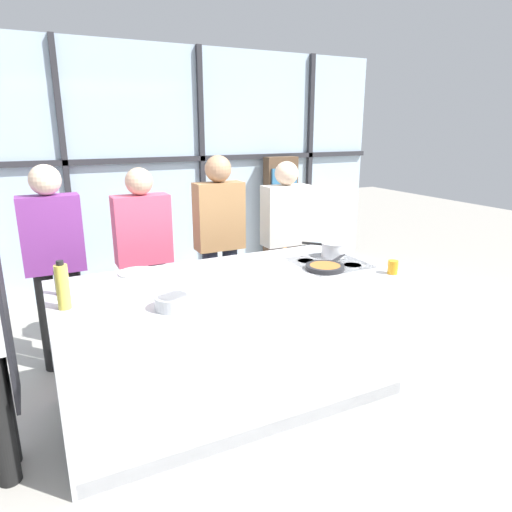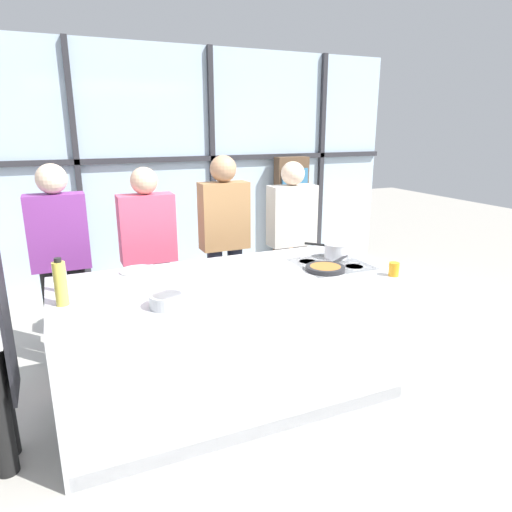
# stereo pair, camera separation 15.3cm
# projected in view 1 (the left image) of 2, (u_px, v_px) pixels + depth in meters

# --- Properties ---
(ground_plane) EXTENTS (18.00, 18.00, 0.00)m
(ground_plane) POSITION_uv_depth(u_px,v_px,m) (233.00, 397.00, 3.34)
(ground_plane) COLOR #ADA89E
(back_window_wall) EXTENTS (6.40, 0.10, 2.80)m
(back_window_wall) POSITION_uv_depth(u_px,v_px,m) (138.00, 172.00, 5.22)
(back_window_wall) COLOR silver
(back_window_wall) RESTS_ON ground_plane
(bookshelf) EXTENTS (0.43, 0.19, 1.54)m
(bookshelf) POSITION_uv_depth(u_px,v_px,m) (280.00, 216.00, 6.01)
(bookshelf) COLOR brown
(bookshelf) RESTS_ON ground_plane
(demo_island) EXTENTS (2.30, 1.03, 0.92)m
(demo_island) POSITION_uv_depth(u_px,v_px,m) (232.00, 340.00, 3.21)
(demo_island) COLOR silver
(demo_island) RESTS_ON ground_plane
(spectator_far_left) EXTENTS (0.44, 0.23, 1.64)m
(spectator_far_left) POSITION_uv_depth(u_px,v_px,m) (55.00, 258.00, 3.53)
(spectator_far_left) COLOR black
(spectator_far_left) RESTS_ON ground_plane
(spectator_center_left) EXTENTS (0.46, 0.22, 1.59)m
(spectator_center_left) POSITION_uv_depth(u_px,v_px,m) (144.00, 252.00, 3.84)
(spectator_center_left) COLOR black
(spectator_center_left) RESTS_ON ground_plane
(spectator_center_right) EXTENTS (0.44, 0.23, 1.67)m
(spectator_center_right) POSITION_uv_depth(u_px,v_px,m) (220.00, 236.00, 4.12)
(spectator_center_right) COLOR #232838
(spectator_center_right) RESTS_ON ground_plane
(spectator_far_right) EXTENTS (0.45, 0.22, 1.60)m
(spectator_far_right) POSITION_uv_depth(u_px,v_px,m) (285.00, 235.00, 4.44)
(spectator_far_right) COLOR #47382D
(spectator_far_right) RESTS_ON ground_plane
(frying_pan) EXTENTS (0.46, 0.34, 0.04)m
(frying_pan) POSITION_uv_depth(u_px,v_px,m) (325.00, 267.00, 3.28)
(frying_pan) COLOR #232326
(frying_pan) RESTS_ON demo_island
(saucepan) EXTENTS (0.27, 0.28, 0.11)m
(saucepan) POSITION_uv_depth(u_px,v_px,m) (333.00, 249.00, 3.58)
(saucepan) COLOR silver
(saucepan) RESTS_ON demo_island
(white_plate) EXTENTS (0.26, 0.26, 0.01)m
(white_plate) POSITION_uv_depth(u_px,v_px,m) (137.00, 272.00, 3.19)
(white_plate) COLOR white
(white_plate) RESTS_ON demo_island
(mixing_bowl) EXTENTS (0.21, 0.21, 0.08)m
(mixing_bowl) POSITION_uv_depth(u_px,v_px,m) (173.00, 302.00, 2.57)
(mixing_bowl) COLOR silver
(mixing_bowl) RESTS_ON demo_island
(oil_bottle) EXTENTS (0.07, 0.07, 0.28)m
(oil_bottle) POSITION_uv_depth(u_px,v_px,m) (63.00, 286.00, 2.54)
(oil_bottle) COLOR #E0CC4C
(oil_bottle) RESTS_ON demo_island
(pepper_grinder) EXTENTS (0.04, 0.04, 0.18)m
(pepper_grinder) POSITION_uv_depth(u_px,v_px,m) (58.00, 282.00, 2.77)
(pepper_grinder) COLOR #332319
(pepper_grinder) RESTS_ON demo_island
(juice_glass_near) EXTENTS (0.07, 0.07, 0.09)m
(juice_glass_near) POSITION_uv_depth(u_px,v_px,m) (393.00, 267.00, 3.17)
(juice_glass_near) COLOR orange
(juice_glass_near) RESTS_ON demo_island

